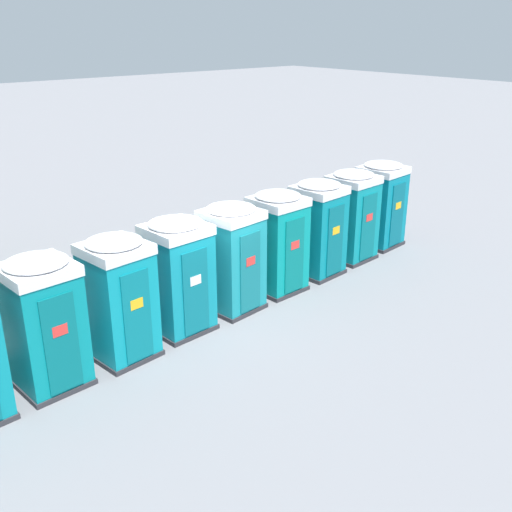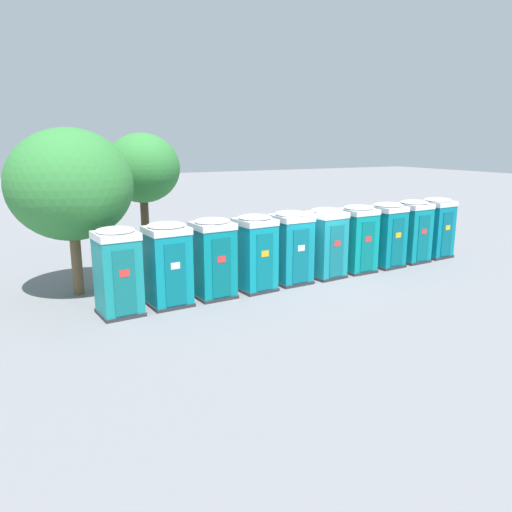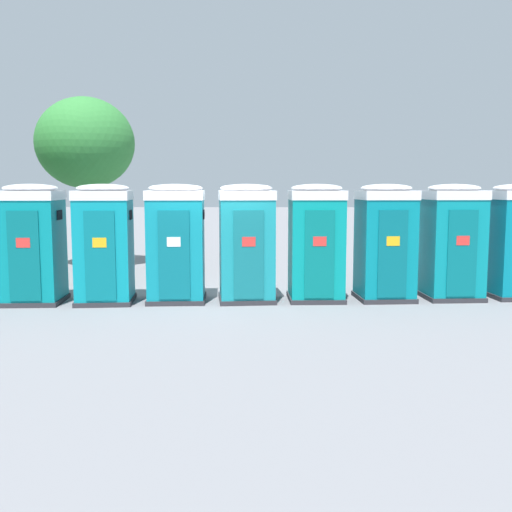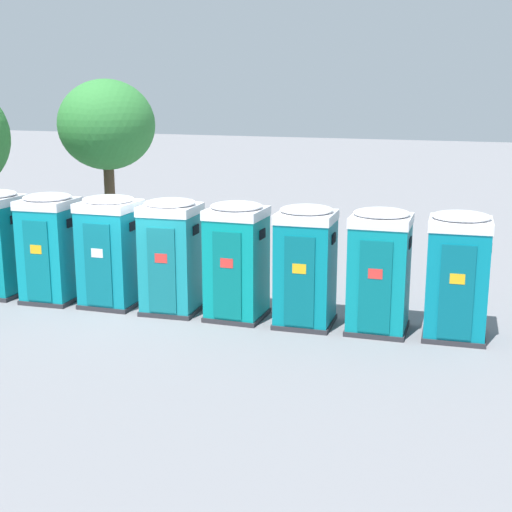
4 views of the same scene
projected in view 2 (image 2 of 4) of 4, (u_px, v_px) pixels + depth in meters
ground_plane at (304, 278)px, 18.09m from camera, size 120.00×120.00×0.00m
portapotty_0 at (118, 271)px, 14.06m from camera, size 1.27×1.30×2.54m
portapotty_1 at (168, 264)px, 14.88m from camera, size 1.31×1.29×2.54m
portapotty_2 at (213, 258)px, 15.66m from camera, size 1.29×1.28×2.54m
portapotty_3 at (255, 252)px, 16.40m from camera, size 1.30×1.32×2.54m
portapotty_4 at (291, 247)px, 17.24m from camera, size 1.32×1.28×2.54m
portapotty_5 at (326, 243)px, 17.98m from camera, size 1.33×1.33×2.54m
portapotty_6 at (357, 238)px, 18.76m from camera, size 1.25×1.26×2.54m
portapotty_7 at (387, 235)px, 19.52m from camera, size 1.29×1.30×2.54m
portapotty_8 at (412, 231)px, 20.33m from camera, size 1.29×1.28×2.54m
portapotty_9 at (436, 227)px, 21.17m from camera, size 1.33×1.32×2.54m
street_tree_0 at (142, 169)px, 19.88m from camera, size 2.97×2.97×5.18m
street_tree_1 at (70, 185)px, 15.45m from camera, size 3.83×3.83×5.28m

